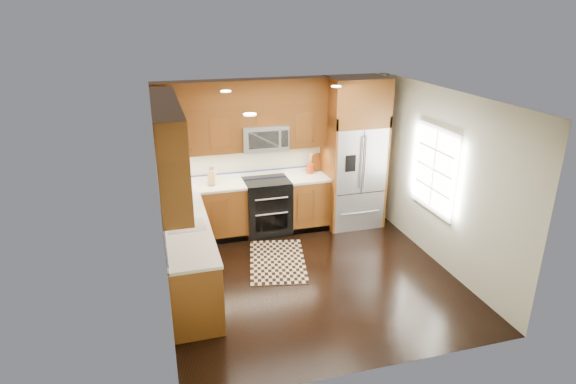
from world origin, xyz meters
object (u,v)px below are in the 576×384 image
object	(u,v)px
range	(267,206)
rug	(277,261)
refrigerator	(354,153)
utensil_crock	(310,167)
knife_block	(212,177)

from	to	relation	value
range	rug	world-z (taller)	range
refrigerator	utensil_crock	distance (m)	0.79
range	rug	xyz separation A→B (m)	(-0.10, -1.08, -0.46)
utensil_crock	rug	bearing A→B (deg)	-126.62
knife_block	utensil_crock	bearing A→B (deg)	3.55
range	refrigerator	distance (m)	1.76
refrigerator	knife_block	bearing A→B (deg)	177.74
rug	knife_block	bearing A→B (deg)	136.51
utensil_crock	knife_block	bearing A→B (deg)	-176.45
refrigerator	knife_block	world-z (taller)	refrigerator
range	knife_block	distance (m)	1.08
refrigerator	rug	bearing A→B (deg)	-147.74
range	utensil_crock	distance (m)	1.03
range	refrigerator	size ratio (longest dim) A/B	0.36
refrigerator	knife_block	distance (m)	2.46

